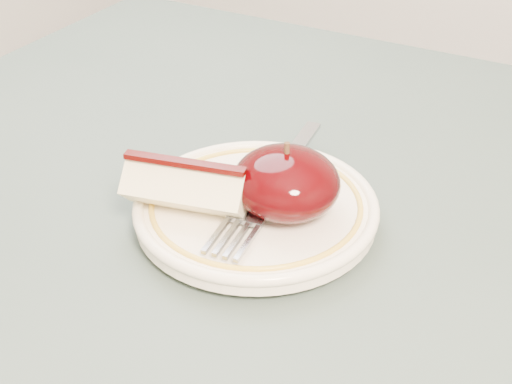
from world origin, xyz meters
The scene contains 5 objects.
table centered at (0.00, 0.00, 0.66)m, with size 0.90×0.90×0.75m.
plate centered at (-0.04, 0.05, 0.76)m, with size 0.18×0.18×0.02m.
apple_half centered at (-0.02, 0.05, 0.79)m, with size 0.08×0.08×0.06m.
apple_wedge centered at (-0.08, 0.02, 0.79)m, with size 0.10×0.06×0.04m.
fork centered at (-0.04, 0.07, 0.77)m, with size 0.04×0.20×0.00m.
Camera 1 is at (0.17, -0.33, 1.07)m, focal length 50.00 mm.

